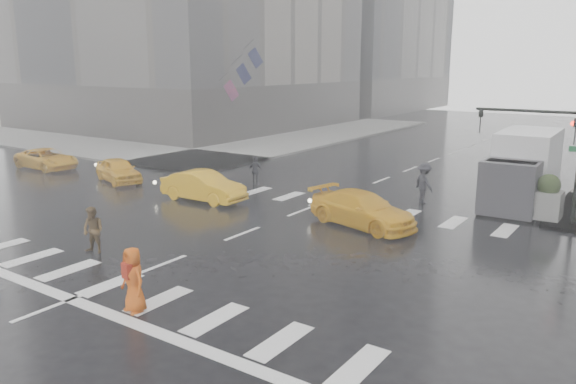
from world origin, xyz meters
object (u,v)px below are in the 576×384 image
Objects in this scene: pedestrian_brown at (93,230)px; box_truck at (523,167)px; taxi_front at (118,170)px; traffic_signal_pole at (553,143)px; pedestrian_orange at (133,279)px; taxi_mid at (203,186)px.

box_truck is (10.21, 14.99, 0.95)m from pedestrian_brown.
traffic_signal_pole is at bearing -58.32° from taxi_front.
traffic_signal_pole is 0.73× the size of box_truck.
box_truck is at bearing 121.34° from traffic_signal_pole.
pedestrian_brown is 5.23m from pedestrian_orange.
pedestrian_orange reaches higher than pedestrian_brown.
box_truck reaches higher than taxi_front.
pedestrian_brown is 0.93× the size of pedestrian_orange.
box_truck is (12.25, 7.46, 1.06)m from taxi_mid.
traffic_signal_pole is 1.08× the size of taxi_mid.
box_truck is at bearing 81.30° from pedestrian_orange.
pedestrian_orange reaches higher than taxi_front.
box_truck is at bearing -60.05° from taxi_mid.
box_truck reaches higher than taxi_mid.
pedestrian_orange is 18.16m from box_truck.
traffic_signal_pole reaches higher than taxi_front.
traffic_signal_pole is 14.85m from taxi_mid.
pedestrian_orange is (4.70, -2.29, 0.07)m from pedestrian_brown.
traffic_signal_pole reaches higher than taxi_mid.
pedestrian_orange is 11.92m from taxi_mid.
pedestrian_orange reaches higher than taxi_mid.
taxi_mid is (-2.05, 7.53, -0.10)m from pedestrian_brown.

